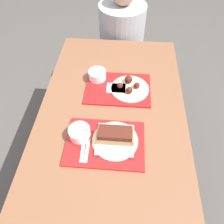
{
  "coord_description": "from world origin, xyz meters",
  "views": [
    {
      "loc": [
        0.06,
        -0.76,
        1.71
      ],
      "look_at": [
        0.0,
        -0.01,
        0.78
      ],
      "focal_mm": 35.0,
      "sensor_mm": 36.0,
      "label": 1
    }
  ],
  "objects_px": {
    "brisket_sandwich_plate": "(115,137)",
    "tray_far": "(118,89)",
    "tray_near": "(105,143)",
    "bowl_coleslaw_near": "(80,132)",
    "wings_plate_far": "(129,87)",
    "person_seated_across": "(122,30)",
    "bowl_coleslaw_far": "(97,75)"
  },
  "relations": [
    {
      "from": "bowl_coleslaw_far",
      "to": "person_seated_across",
      "type": "height_order",
      "value": "person_seated_across"
    },
    {
      "from": "brisket_sandwich_plate",
      "to": "tray_far",
      "type": "bearing_deg",
      "value": 91.05
    },
    {
      "from": "tray_far",
      "to": "brisket_sandwich_plate",
      "type": "distance_m",
      "value": 0.39
    },
    {
      "from": "tray_far",
      "to": "bowl_coleslaw_far",
      "type": "xyz_separation_m",
      "value": [
        -0.14,
        0.08,
        0.04
      ]
    },
    {
      "from": "bowl_coleslaw_near",
      "to": "wings_plate_far",
      "type": "distance_m",
      "value": 0.44
    },
    {
      "from": "tray_far",
      "to": "bowl_coleslaw_far",
      "type": "bearing_deg",
      "value": 150.13
    },
    {
      "from": "brisket_sandwich_plate",
      "to": "person_seated_across",
      "type": "xyz_separation_m",
      "value": [
        -0.02,
        1.15,
        -0.08
      ]
    },
    {
      "from": "bowl_coleslaw_far",
      "to": "wings_plate_far",
      "type": "height_order",
      "value": "wings_plate_far"
    },
    {
      "from": "bowl_coleslaw_far",
      "to": "person_seated_across",
      "type": "relative_size",
      "value": 0.17
    },
    {
      "from": "brisket_sandwich_plate",
      "to": "bowl_coleslaw_far",
      "type": "height_order",
      "value": "brisket_sandwich_plate"
    },
    {
      "from": "wings_plate_far",
      "to": "bowl_coleslaw_near",
      "type": "bearing_deg",
      "value": -123.8
    },
    {
      "from": "bowl_coleslaw_near",
      "to": "wings_plate_far",
      "type": "xyz_separation_m",
      "value": [
        0.25,
        0.37,
        -0.02
      ]
    },
    {
      "from": "tray_near",
      "to": "wings_plate_far",
      "type": "bearing_deg",
      "value": 74.23
    },
    {
      "from": "bowl_coleslaw_far",
      "to": "person_seated_across",
      "type": "bearing_deg",
      "value": 79.49
    },
    {
      "from": "bowl_coleslaw_near",
      "to": "wings_plate_far",
      "type": "relative_size",
      "value": 0.47
    },
    {
      "from": "bowl_coleslaw_near",
      "to": "brisket_sandwich_plate",
      "type": "relative_size",
      "value": 0.47
    },
    {
      "from": "bowl_coleslaw_near",
      "to": "person_seated_across",
      "type": "distance_m",
      "value": 1.15
    },
    {
      "from": "tray_far",
      "to": "person_seated_across",
      "type": "distance_m",
      "value": 0.77
    },
    {
      "from": "tray_near",
      "to": "brisket_sandwich_plate",
      "type": "xyz_separation_m",
      "value": [
        0.05,
        0.01,
        0.04
      ]
    },
    {
      "from": "tray_near",
      "to": "bowl_coleslaw_near",
      "type": "xyz_separation_m",
      "value": [
        -0.13,
        0.03,
        0.04
      ]
    },
    {
      "from": "wings_plate_far",
      "to": "person_seated_across",
      "type": "relative_size",
      "value": 0.35
    },
    {
      "from": "tray_near",
      "to": "bowl_coleslaw_near",
      "type": "height_order",
      "value": "bowl_coleslaw_near"
    },
    {
      "from": "bowl_coleslaw_near",
      "to": "brisket_sandwich_plate",
      "type": "xyz_separation_m",
      "value": [
        0.18,
        -0.02,
        0.0
      ]
    },
    {
      "from": "bowl_coleslaw_near",
      "to": "tray_near",
      "type": "bearing_deg",
      "value": -12.95
    },
    {
      "from": "tray_far",
      "to": "brisket_sandwich_plate",
      "type": "xyz_separation_m",
      "value": [
        0.01,
        -0.39,
        0.04
      ]
    },
    {
      "from": "wings_plate_far",
      "to": "person_seated_across",
      "type": "xyz_separation_m",
      "value": [
        -0.08,
        0.76,
        -0.07
      ]
    },
    {
      "from": "tray_near",
      "to": "brisket_sandwich_plate",
      "type": "relative_size",
      "value": 1.7
    },
    {
      "from": "tray_far",
      "to": "brisket_sandwich_plate",
      "type": "height_order",
      "value": "brisket_sandwich_plate"
    },
    {
      "from": "tray_far",
      "to": "wings_plate_far",
      "type": "height_order",
      "value": "wings_plate_far"
    },
    {
      "from": "person_seated_across",
      "to": "wings_plate_far",
      "type": "bearing_deg",
      "value": -83.93
    },
    {
      "from": "person_seated_across",
      "to": "bowl_coleslaw_near",
      "type": "bearing_deg",
      "value": -98.28
    },
    {
      "from": "brisket_sandwich_plate",
      "to": "wings_plate_far",
      "type": "distance_m",
      "value": 0.39
    }
  ]
}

